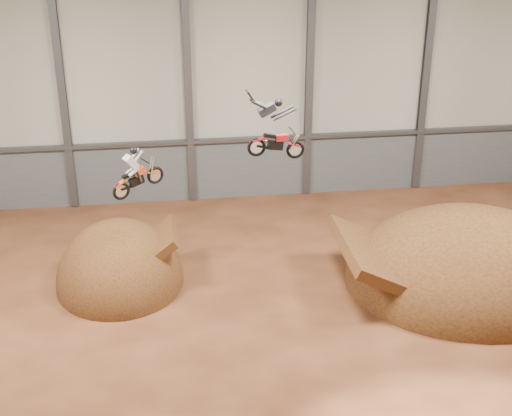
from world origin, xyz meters
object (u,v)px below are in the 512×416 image
at_px(fmx_rider_b, 275,125).
at_px(fmx_rider_a, 139,167).
at_px(landing_ramp, 466,281).
at_px(takeoff_ramp, 121,282).

bearing_deg(fmx_rider_b, fmx_rider_a, 156.83).
relative_size(fmx_rider_a, fmx_rider_b, 0.77).
distance_m(landing_ramp, fmx_rider_a, 15.85).
xyz_separation_m(landing_ramp, fmx_rider_b, (-9.31, -1.72, 8.45)).
bearing_deg(landing_ramp, fmx_rider_a, -179.89).
distance_m(takeoff_ramp, fmx_rider_a, 6.88).
height_order(takeoff_ramp, fmx_rider_a, fmx_rider_a).
relative_size(takeoff_ramp, fmx_rider_b, 2.25).
bearing_deg(fmx_rider_b, landing_ramp, 5.40).
height_order(fmx_rider_a, fmx_rider_b, fmx_rider_b).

